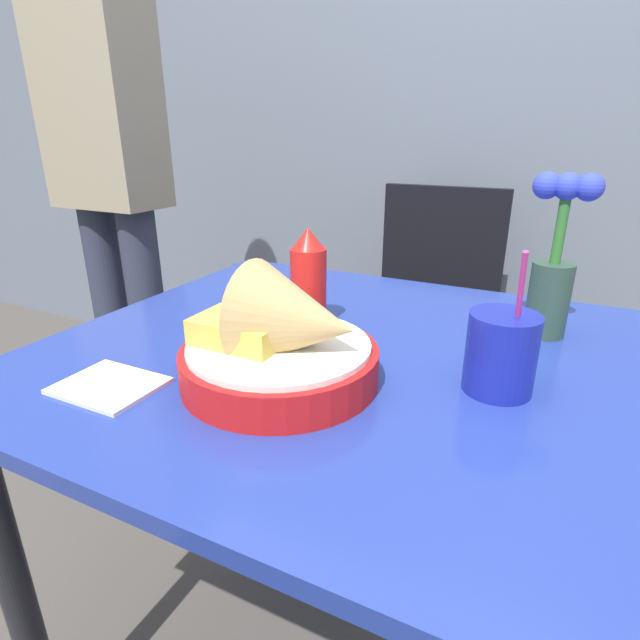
% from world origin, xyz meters
% --- Properties ---
extents(wall_window, '(7.00, 0.06, 2.60)m').
position_xyz_m(wall_window, '(0.00, 1.20, 1.30)').
color(wall_window, slate).
rests_on(wall_window, ground_plane).
extents(dining_table, '(0.93, 0.85, 0.73)m').
position_xyz_m(dining_table, '(0.00, 0.00, 0.62)').
color(dining_table, '#233893').
rests_on(dining_table, ground_plane).
extents(chair_far_window, '(0.40, 0.40, 0.90)m').
position_xyz_m(chair_far_window, '(-0.06, 0.87, 0.53)').
color(chair_far_window, black).
rests_on(chair_far_window, ground_plane).
extents(food_basket, '(0.28, 0.28, 0.17)m').
position_xyz_m(food_basket, '(-0.01, -0.15, 0.79)').
color(food_basket, red).
rests_on(food_basket, dining_table).
extents(ketchup_bottle, '(0.06, 0.06, 0.18)m').
position_xyz_m(ketchup_bottle, '(-0.09, 0.07, 0.82)').
color(ketchup_bottle, red).
rests_on(ketchup_bottle, dining_table).
extents(drink_cup, '(0.09, 0.09, 0.20)m').
position_xyz_m(drink_cup, '(0.25, -0.04, 0.78)').
color(drink_cup, '#192399').
rests_on(drink_cup, dining_table).
extents(flower_vase, '(0.10, 0.07, 0.27)m').
position_xyz_m(flower_vase, '(0.30, 0.21, 0.85)').
color(flower_vase, '#2D4738').
rests_on(flower_vase, dining_table).
extents(napkin, '(0.14, 0.11, 0.01)m').
position_xyz_m(napkin, '(-0.23, -0.27, 0.73)').
color(napkin, white).
rests_on(napkin, dining_table).
extents(person_standing, '(0.32, 0.20, 1.76)m').
position_xyz_m(person_standing, '(-0.91, 0.39, 1.02)').
color(person_standing, '#2D3347').
rests_on(person_standing, ground_plane).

